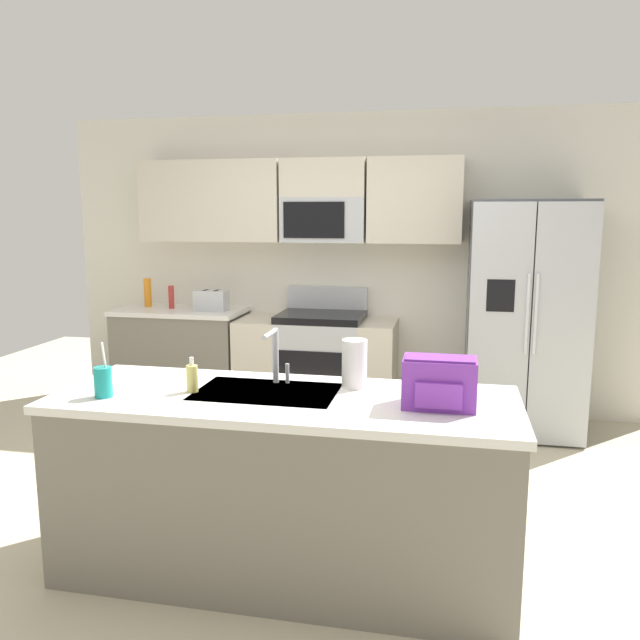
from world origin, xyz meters
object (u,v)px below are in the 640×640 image
at_px(toaster, 211,300).
at_px(pepper_mill, 171,297).
at_px(refrigerator, 525,318).
at_px(paper_towel_roll, 354,364).
at_px(backpack, 439,381).
at_px(range_oven, 317,365).
at_px(drink_cup_teal, 103,382).
at_px(bottle_orange, 148,293).
at_px(sink_faucet, 275,351).
at_px(soap_dispenser, 192,378).

xyz_separation_m(toaster, pepper_mill, (-0.40, 0.05, 0.01)).
xyz_separation_m(refrigerator, paper_towel_roll, (-1.04, -2.17, 0.09)).
distance_m(paper_towel_roll, backpack, 0.48).
relative_size(range_oven, backpack, 4.25).
height_order(paper_towel_roll, backpack, paper_towel_roll).
bearing_deg(refrigerator, pepper_mill, 178.69).
distance_m(pepper_mill, drink_cup_teal, 2.79).
xyz_separation_m(bottle_orange, paper_towel_roll, (2.26, -2.30, -0.01)).
bearing_deg(refrigerator, toaster, 179.58).
relative_size(pepper_mill, drink_cup_teal, 0.78).
height_order(refrigerator, sink_faucet, refrigerator).
bearing_deg(sink_faucet, backpack, -15.31).
distance_m(refrigerator, toaster, 2.64).
bearing_deg(pepper_mill, backpack, -45.75).
height_order(bottle_orange, drink_cup_teal, drink_cup_teal).
bearing_deg(refrigerator, paper_towel_roll, -115.55).
height_order(refrigerator, backpack, refrigerator).
relative_size(bottle_orange, paper_towel_roll, 1.08).
relative_size(bottle_orange, sink_faucet, 0.92).
bearing_deg(refrigerator, range_oven, 177.58).
bearing_deg(range_oven, toaster, -176.80).
bearing_deg(paper_towel_roll, backpack, -30.10).
distance_m(refrigerator, bottle_orange, 3.30).
bearing_deg(drink_cup_teal, refrigerator, 49.98).
height_order(sink_faucet, backpack, sink_faucet).
height_order(toaster, soap_dispenser, toaster).
xyz_separation_m(toaster, bottle_orange, (-0.66, 0.11, 0.04)).
height_order(toaster, backpack, backpack).
bearing_deg(bottle_orange, backpack, -43.53).
bearing_deg(refrigerator, soap_dispenser, -126.61).
relative_size(bottle_orange, drink_cup_teal, 0.99).
height_order(refrigerator, toaster, refrigerator).
relative_size(toaster, backpack, 0.88).
height_order(drink_cup_teal, paper_towel_roll, drink_cup_teal).
bearing_deg(range_oven, refrigerator, -2.42).
bearing_deg(sink_faucet, paper_towel_roll, 2.64).
distance_m(refrigerator, drink_cup_teal, 3.36).
xyz_separation_m(sink_faucet, backpack, (0.81, -0.22, -0.05)).
bearing_deg(paper_towel_roll, bottle_orange, 134.49).
bearing_deg(bottle_orange, soap_dispenser, -59.28).
height_order(sink_faucet, drink_cup_teal, sink_faucet).
height_order(range_oven, paper_towel_roll, paper_towel_roll).
bearing_deg(pepper_mill, sink_faucet, -54.62).
bearing_deg(paper_towel_roll, range_oven, 106.52).
bearing_deg(toaster, backpack, -50.31).
bearing_deg(toaster, refrigerator, -0.42).
xyz_separation_m(refrigerator, soap_dispenser, (-1.79, -2.41, 0.04)).
relative_size(paper_towel_roll, backpack, 0.75).
bearing_deg(range_oven, drink_cup_teal, -99.83).
distance_m(refrigerator, pepper_mill, 3.04).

